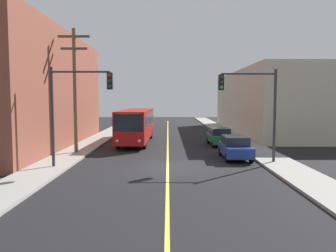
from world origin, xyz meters
TOP-DOWN VIEW (x-y plane):
  - ground_plane at (0.00, 0.00)m, footprint 120.00×120.00m
  - sidewalk_left at (-7.25, 10.00)m, footprint 2.50×90.00m
  - sidewalk_right at (7.25, 10.00)m, footprint 2.50×90.00m
  - lane_stripe_center at (0.00, 15.00)m, footprint 0.16×60.00m
  - building_left_brick at (-13.49, 9.08)m, footprint 10.00×23.09m
  - building_right_warehouse at (14.49, 23.07)m, footprint 12.00×27.99m
  - city_bus at (-3.04, 11.97)m, footprint 2.77×12.20m
  - parked_car_blue at (4.78, 2.92)m, footprint 1.85×4.42m
  - parked_car_green at (4.74, 9.93)m, footprint 1.93×4.45m
  - utility_pole_near at (-7.04, 4.93)m, footprint 2.40×0.28m
  - traffic_signal_left_corner at (-5.41, -0.49)m, footprint 3.75×0.48m
  - traffic_signal_right_corner at (5.41, 1.05)m, footprint 3.75×0.48m

SIDE VIEW (x-z plane):
  - ground_plane at x=0.00m, z-range 0.00..0.00m
  - lane_stripe_center at x=0.00m, z-range 0.00..0.01m
  - sidewalk_left at x=-7.25m, z-range 0.00..0.15m
  - sidewalk_right at x=7.25m, z-range 0.00..0.15m
  - parked_car_blue at x=4.78m, z-range 0.03..1.65m
  - parked_car_green at x=4.74m, z-range 0.03..1.65m
  - city_bus at x=-3.04m, z-range 0.22..3.42m
  - building_right_warehouse at x=14.49m, z-range 0.00..7.74m
  - traffic_signal_left_corner at x=-5.41m, z-range 1.30..7.30m
  - traffic_signal_right_corner at x=5.41m, z-range 1.30..7.30m
  - building_left_brick at x=-13.49m, z-range 0.00..10.05m
  - utility_pole_near at x=-7.04m, z-range 0.64..10.01m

